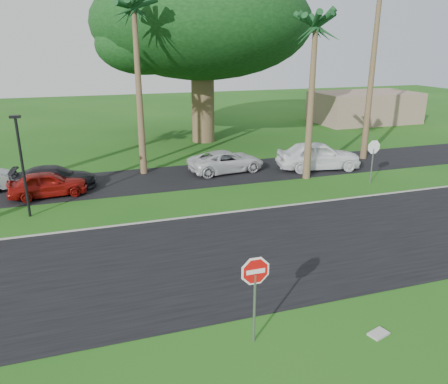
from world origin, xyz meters
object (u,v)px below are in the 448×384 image
Objects in this scene: car_pickup at (318,156)px; car_minivan at (226,162)px; car_red at (48,184)px; car_dark at (55,178)px; stop_sign_near at (255,282)px; stop_sign_far at (373,153)px.

car_minivan is at bearing 87.27° from car_pickup.
car_minivan is (10.24, 1.55, -0.01)m from car_red.
stop_sign_near is at bearing -157.05° from car_dark.
car_red is 0.90× the size of car_dark.
car_minivan is at bearing -84.83° from car_dark.
stop_sign_far is at bearing -101.30° from car_dark.
car_minivan reaches higher than car_dark.
stop_sign_near and stop_sign_far have the same top height.
car_red is (-17.31, 3.20, -1.11)m from stop_sign_far.
car_red is at bearing 100.69° from car_pickup.
car_minivan is (-7.07, 4.75, -1.12)m from stop_sign_far.
car_pickup reaches higher than car_dark.
stop_sign_near reaches higher than car_pickup.
car_dark is 9.96m from car_minivan.
stop_sign_far is (11.50, 11.00, 0.00)m from stop_sign_near.
car_pickup reaches higher than car_minivan.
car_minivan is (9.95, 0.33, 0.03)m from car_dark.
car_red is 15.92m from car_pickup.
car_pickup is (5.67, -1.23, 0.23)m from car_minivan.
car_pickup is (15.91, 0.32, 0.22)m from car_red.
car_pickup is (10.11, 14.52, -0.89)m from stop_sign_near.
stop_sign_far is at bearing -131.20° from car_minivan.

